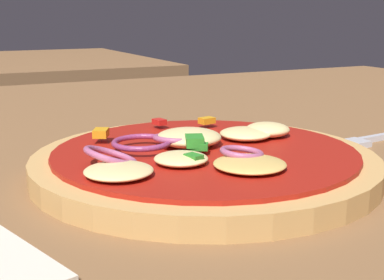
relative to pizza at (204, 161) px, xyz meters
The scene contains 3 objects.
dining_table 0.05m from the pizza, 20.44° to the left, with size 1.23×1.06×0.04m.
pizza is the anchor object (origin of this frame).
fork 0.19m from the pizza, ahead, with size 0.17×0.03×0.01m.
Camera 1 is at (-0.21, -0.34, 0.15)m, focal length 50.90 mm.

